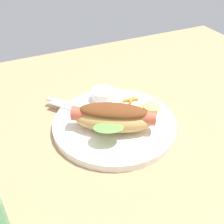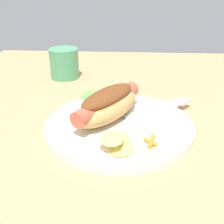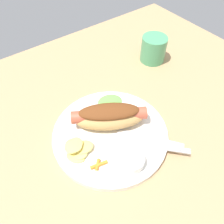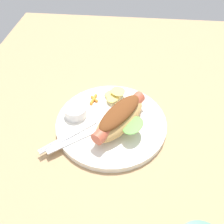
{
  "view_description": "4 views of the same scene",
  "coord_description": "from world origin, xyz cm",
  "px_view_note": "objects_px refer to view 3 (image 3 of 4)",
  "views": [
    {
      "loc": [
        23.3,
        43.57,
        40.03
      ],
      "look_at": [
        3.3,
        0.86,
        5.61
      ],
      "focal_mm": 45.43,
      "sensor_mm": 36.0,
      "label": 1
    },
    {
      "loc": [
        -44.92,
        -2.47,
        26.48
      ],
      "look_at": [
        0.18,
        0.35,
        4.49
      ],
      "focal_mm": 46.19,
      "sensor_mm": 36.0,
      "label": 2
    },
    {
      "loc": [
        -15.13,
        -24.66,
        44.28
      ],
      "look_at": [
        3.63,
        0.75,
        6.28
      ],
      "focal_mm": 35.0,
      "sensor_mm": 36.0,
      "label": 3
    },
    {
      "loc": [
        42.3,
        3.41,
        46.23
      ],
      "look_at": [
        2.13,
        -0.63,
        4.99
      ],
      "focal_mm": 39.2,
      "sensor_mm": 36.0,
      "label": 4
    }
  ],
  "objects_px": {
    "hot_dog": "(109,116)",
    "drinking_cup": "(153,49)",
    "sauce_ramekin": "(131,160)",
    "fork": "(155,146)",
    "carrot_garnish": "(98,165)",
    "knife": "(150,139)",
    "chips_pile": "(77,149)",
    "plate": "(110,134)"
  },
  "relations": [
    {
      "from": "sauce_ramekin",
      "to": "knife",
      "type": "height_order",
      "value": "sauce_ramekin"
    },
    {
      "from": "carrot_garnish",
      "to": "knife",
      "type": "bearing_deg",
      "value": -6.83
    },
    {
      "from": "fork",
      "to": "carrot_garnish",
      "type": "xyz_separation_m",
      "value": [
        -0.13,
        0.04,
        0.0
      ]
    },
    {
      "from": "chips_pile",
      "to": "sauce_ramekin",
      "type": "bearing_deg",
      "value": -49.97
    },
    {
      "from": "hot_dog",
      "to": "sauce_ramekin",
      "type": "bearing_deg",
      "value": -71.52
    },
    {
      "from": "knife",
      "to": "fork",
      "type": "bearing_deg",
      "value": -48.64
    },
    {
      "from": "fork",
      "to": "knife",
      "type": "distance_m",
      "value": 0.02
    },
    {
      "from": "plate",
      "to": "fork",
      "type": "xyz_separation_m",
      "value": [
        0.06,
        -0.09,
        0.01
      ]
    },
    {
      "from": "carrot_garnish",
      "to": "chips_pile",
      "type": "bearing_deg",
      "value": 108.58
    },
    {
      "from": "fork",
      "to": "drinking_cup",
      "type": "bearing_deg",
      "value": 94.38
    },
    {
      "from": "plate",
      "to": "carrot_garnish",
      "type": "relative_size",
      "value": 7.09
    },
    {
      "from": "knife",
      "to": "carrot_garnish",
      "type": "bearing_deg",
      "value": -134.01
    },
    {
      "from": "sauce_ramekin",
      "to": "knife",
      "type": "xyz_separation_m",
      "value": [
        0.07,
        0.02,
        -0.01
      ]
    },
    {
      "from": "hot_dog",
      "to": "drinking_cup",
      "type": "xyz_separation_m",
      "value": [
        0.27,
        0.14,
        -0.01
      ]
    },
    {
      "from": "hot_dog",
      "to": "drinking_cup",
      "type": "height_order",
      "value": "drinking_cup"
    },
    {
      "from": "chips_pile",
      "to": "drinking_cup",
      "type": "xyz_separation_m",
      "value": [
        0.38,
        0.16,
        0.01
      ]
    },
    {
      "from": "knife",
      "to": "chips_pile",
      "type": "bearing_deg",
      "value": -152.29
    },
    {
      "from": "sauce_ramekin",
      "to": "plate",
      "type": "bearing_deg",
      "value": 82.43
    },
    {
      "from": "hot_dog",
      "to": "knife",
      "type": "distance_m",
      "value": 0.11
    },
    {
      "from": "drinking_cup",
      "to": "knife",
      "type": "bearing_deg",
      "value": -134.24
    },
    {
      "from": "hot_dog",
      "to": "chips_pile",
      "type": "height_order",
      "value": "hot_dog"
    },
    {
      "from": "hot_dog",
      "to": "knife",
      "type": "bearing_deg",
      "value": -31.06
    },
    {
      "from": "fork",
      "to": "knife",
      "type": "xyz_separation_m",
      "value": [
        0.0,
        0.02,
        -0.0
      ]
    },
    {
      "from": "carrot_garnish",
      "to": "drinking_cup",
      "type": "bearing_deg",
      "value": 31.13
    },
    {
      "from": "hot_dog",
      "to": "knife",
      "type": "height_order",
      "value": "hot_dog"
    },
    {
      "from": "sauce_ramekin",
      "to": "drinking_cup",
      "type": "relative_size",
      "value": 0.69
    },
    {
      "from": "knife",
      "to": "drinking_cup",
      "type": "distance_m",
      "value": 0.32
    },
    {
      "from": "sauce_ramekin",
      "to": "fork",
      "type": "relative_size",
      "value": 0.48
    },
    {
      "from": "fork",
      "to": "knife",
      "type": "height_order",
      "value": "same"
    },
    {
      "from": "plate",
      "to": "carrot_garnish",
      "type": "height_order",
      "value": "carrot_garnish"
    },
    {
      "from": "hot_dog",
      "to": "drinking_cup",
      "type": "bearing_deg",
      "value": 58.29
    },
    {
      "from": "hot_dog",
      "to": "knife",
      "type": "xyz_separation_m",
      "value": [
        0.05,
        -0.09,
        -0.03
      ]
    },
    {
      "from": "knife",
      "to": "plate",
      "type": "bearing_deg",
      "value": -175.7
    },
    {
      "from": "hot_dog",
      "to": "carrot_garnish",
      "type": "bearing_deg",
      "value": -106.34
    },
    {
      "from": "plate",
      "to": "chips_pile",
      "type": "distance_m",
      "value": 0.09
    },
    {
      "from": "knife",
      "to": "chips_pile",
      "type": "relative_size",
      "value": 2.1
    },
    {
      "from": "carrot_garnish",
      "to": "drinking_cup",
      "type": "relative_size",
      "value": 0.48
    },
    {
      "from": "fork",
      "to": "carrot_garnish",
      "type": "distance_m",
      "value": 0.13
    },
    {
      "from": "sauce_ramekin",
      "to": "drinking_cup",
      "type": "bearing_deg",
      "value": 40.1
    },
    {
      "from": "fork",
      "to": "chips_pile",
      "type": "xyz_separation_m",
      "value": [
        -0.15,
        0.09,
        0.01
      ]
    },
    {
      "from": "sauce_ramekin",
      "to": "carrot_garnish",
      "type": "xyz_separation_m",
      "value": [
        -0.06,
        0.04,
        -0.01
      ]
    },
    {
      "from": "fork",
      "to": "sauce_ramekin",
      "type": "bearing_deg",
      "value": -134.24
    }
  ]
}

